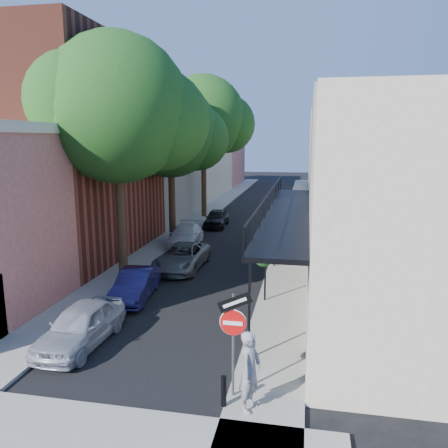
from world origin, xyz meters
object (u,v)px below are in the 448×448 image
at_px(oak_far, 209,119).
at_px(parked_car_e, 216,218).
at_px(oak_near, 128,112).
at_px(parked_car_a, 81,325).
at_px(pedestrian, 250,371).
at_px(oak_mid, 177,133).
at_px(parked_car_b, 136,284).
at_px(bollard, 224,391).
at_px(parked_car_d, 185,235).
at_px(sign_post, 233,327).
at_px(parked_car_c, 182,257).

height_order(oak_far, parked_car_e, oak_far).
height_order(oak_near, oak_far, oak_far).
height_order(oak_far, parked_car_a, oak_far).
relative_size(oak_near, pedestrian, 5.61).
bearing_deg(oak_mid, parked_car_b, -83.21).
bearing_deg(oak_mid, parked_car_a, -85.66).
distance_m(bollard, parked_car_e, 23.20).
distance_m(oak_far, pedestrian, 28.57).
distance_m(oak_mid, oak_far, 9.12).
bearing_deg(pedestrian, parked_car_a, 82.60).
bearing_deg(parked_car_d, oak_mid, 116.14).
relative_size(sign_post, pedestrian, 1.47).
relative_size(sign_post, parked_car_e, 0.77).
bearing_deg(bollard, oak_near, 123.12).
xyz_separation_m(sign_post, parked_car_b, (-5.29, 6.48, -1.41)).
height_order(bollard, parked_car_e, parked_car_e).
relative_size(sign_post, parked_car_a, 0.74).
relative_size(parked_car_c, parked_car_d, 1.02).
distance_m(sign_post, oak_near, 12.77).
height_order(oak_mid, parked_car_e, oak_mid).
distance_m(oak_far, parked_car_a, 25.36).
relative_size(oak_mid, parked_car_c, 2.20).
xyz_separation_m(bollard, pedestrian, (0.66, 0.00, 0.62)).
bearing_deg(parked_car_d, pedestrian, -73.55).
bearing_deg(oak_far, parked_car_a, -87.43).
distance_m(parked_car_d, parked_car_e, 6.36).
xyz_separation_m(oak_mid, pedestrian, (7.08, -17.73, -5.92)).
height_order(sign_post, parked_car_e, sign_post).
bearing_deg(oak_far, pedestrian, -75.31).
bearing_deg(parked_car_a, bollard, -24.37).
bearing_deg(parked_car_d, parked_car_a, -93.13).
xyz_separation_m(oak_far, parked_car_a, (1.09, -24.18, -7.57)).
relative_size(parked_car_c, parked_car_e, 1.19).
relative_size(parked_car_a, parked_car_c, 0.87).
relative_size(oak_near, parked_car_d, 2.51).
bearing_deg(oak_near, parked_car_b, -66.34).
relative_size(oak_mid, parked_car_e, 2.62).
xyz_separation_m(bollard, oak_near, (-6.37, 9.76, 7.36)).
height_order(bollard, parked_car_a, parked_car_a).
bearing_deg(bollard, parked_car_e, 102.23).
bearing_deg(oak_far, parked_car_d, -85.86).
relative_size(parked_car_e, pedestrian, 1.91).
distance_m(sign_post, parked_car_d, 16.94).
height_order(oak_far, parked_car_c, oak_far).
height_order(sign_post, parked_car_c, sign_post).
height_order(bollard, oak_near, oak_near).
bearing_deg(pedestrian, parked_car_e, 29.99).
height_order(parked_car_b, parked_car_e, parked_car_e).
bearing_deg(oak_far, oak_near, -90.04).
height_order(oak_mid, parked_car_b, oak_mid).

